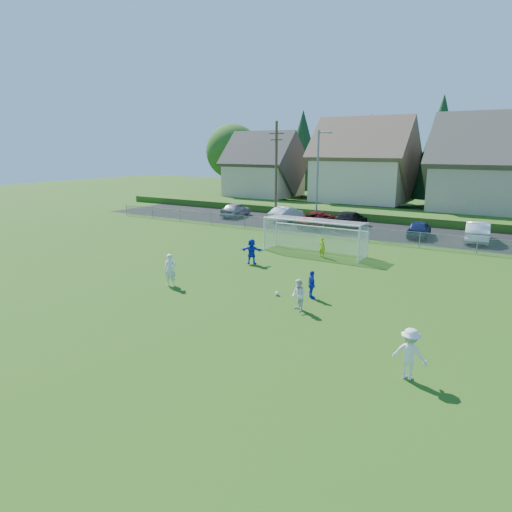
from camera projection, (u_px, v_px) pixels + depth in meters
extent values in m
plane|color=#193D0C|center=(159.00, 323.00, 19.90)|extent=(160.00, 160.00, 0.00)
plane|color=black|center=(367.00, 229.00, 42.57)|extent=(60.00, 60.00, 0.00)
cube|color=#1E420F|center=(390.00, 215.00, 48.66)|extent=(70.00, 6.00, 0.80)
sphere|color=white|center=(277.00, 293.00, 23.59)|extent=(0.22, 0.22, 0.22)
imported|color=white|center=(170.00, 270.00, 25.09)|extent=(0.78, 0.74, 1.79)
imported|color=white|center=(299.00, 295.00, 21.24)|extent=(0.94, 0.91, 1.53)
imported|color=white|center=(410.00, 354.00, 14.97)|extent=(1.17, 0.71, 1.77)
imported|color=#142AC0|center=(312.00, 285.00, 23.04)|extent=(0.83, 0.86, 1.44)
imported|color=#142AC0|center=(252.00, 251.00, 29.88)|extent=(1.63, 0.95, 1.67)
imported|color=#BCD418|center=(322.00, 247.00, 31.68)|extent=(0.59, 0.47, 1.42)
imported|color=#98999F|center=(236.00, 210.00, 50.24)|extent=(2.35, 4.73, 1.55)
imported|color=white|center=(286.00, 214.00, 46.94)|extent=(1.78, 4.74, 1.55)
imported|color=#620B10|center=(320.00, 219.00, 43.71)|extent=(3.01, 5.79, 1.56)
imported|color=black|center=(350.00, 220.00, 43.22)|extent=(2.49, 5.58, 1.59)
imported|color=#16214E|center=(419.00, 229.00, 38.84)|extent=(2.17, 4.42, 1.45)
imported|color=white|center=(477.00, 232.00, 36.91)|extent=(2.31, 5.17, 1.65)
cylinder|color=white|center=(264.00, 234.00, 33.86)|extent=(0.12, 0.12, 2.44)
cylinder|color=white|center=(359.00, 245.00, 30.10)|extent=(0.12, 0.12, 2.44)
cylinder|color=white|center=(309.00, 222.00, 31.70)|extent=(7.30, 0.12, 0.12)
cylinder|color=white|center=(276.00, 234.00, 35.42)|extent=(0.08, 0.08, 1.80)
cylinder|color=white|center=(368.00, 245.00, 31.65)|extent=(0.08, 0.08, 1.80)
cylinder|color=white|center=(320.00, 227.00, 33.33)|extent=(7.30, 0.08, 0.08)
cube|color=silver|center=(319.00, 239.00, 33.54)|extent=(7.30, 0.02, 1.80)
cube|color=silver|center=(270.00, 232.00, 34.60)|extent=(0.02, 1.80, 2.44)
cube|color=silver|center=(364.00, 242.00, 30.84)|extent=(0.02, 1.80, 2.44)
cube|color=silver|center=(315.00, 220.00, 32.44)|extent=(7.30, 1.80, 0.02)
cube|color=gray|center=(346.00, 225.00, 37.76)|extent=(52.00, 0.03, 0.03)
cube|color=gray|center=(345.00, 232.00, 37.89)|extent=(52.00, 0.02, 1.14)
cylinder|color=gray|center=(126.00, 210.00, 51.31)|extent=(0.06, 0.06, 1.20)
cylinder|color=gray|center=(345.00, 232.00, 37.89)|extent=(0.06, 0.06, 1.20)
cylinder|color=slate|center=(317.00, 180.00, 42.61)|extent=(0.18, 0.18, 9.00)
cylinder|color=slate|center=(324.00, 132.00, 41.35)|extent=(1.20, 0.12, 0.12)
cube|color=slate|center=(330.00, 133.00, 41.05)|extent=(0.36, 0.18, 0.12)
cylinder|color=#473321|center=(276.00, 172.00, 45.89)|extent=(0.26, 0.26, 10.00)
cube|color=#473321|center=(277.00, 133.00, 45.01)|extent=(1.60, 0.10, 0.10)
cube|color=#473321|center=(276.00, 140.00, 45.15)|extent=(1.30, 0.10, 0.10)
cube|color=tan|center=(264.00, 180.00, 64.13)|extent=(9.00, 8.00, 4.50)
pyramid|color=#423D38|center=(264.00, 130.00, 62.58)|extent=(9.90, 8.80, 4.41)
cube|color=#C6B58E|center=(363.00, 179.00, 57.61)|extent=(11.00, 9.00, 5.50)
pyramid|color=brown|center=(366.00, 115.00, 55.82)|extent=(12.10, 9.90, 4.96)
cube|color=tan|center=(494.00, 187.00, 49.11)|extent=(12.00, 10.00, 5.00)
pyramid|color=#4C473F|center=(503.00, 109.00, 47.24)|extent=(13.20, 11.00, 5.52)
cylinder|color=#382616|center=(233.00, 183.00, 71.81)|extent=(0.36, 0.36, 3.96)
sphere|color=#2B5B19|center=(233.00, 152.00, 70.68)|extent=(8.36, 8.36, 8.36)
cylinder|color=#382616|center=(302.00, 193.00, 70.26)|extent=(0.30, 0.30, 1.20)
cone|color=#143819|center=(303.00, 150.00, 68.76)|extent=(6.76, 6.76, 11.70)
cylinder|color=#382616|center=(367.00, 196.00, 65.93)|extent=(0.30, 0.30, 1.20)
cone|color=#143819|center=(369.00, 154.00, 64.53)|extent=(6.24, 6.24, 10.80)
cylinder|color=#382616|center=(435.00, 202.00, 58.29)|extent=(0.30, 0.30, 1.20)
cone|color=#143819|center=(440.00, 147.00, 56.69)|extent=(7.28, 7.28, 12.60)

